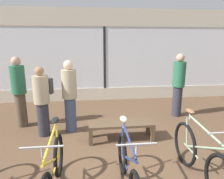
{
  "coord_description": "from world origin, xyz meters",
  "views": [
    {
      "loc": [
        -0.53,
        -2.89,
        2.11
      ],
      "look_at": [
        0.0,
        1.85,
        0.95
      ],
      "focal_mm": 32.0,
      "sensor_mm": 36.0,
      "label": 1
    }
  ],
  "objects_px": {
    "customer_by_window": "(19,91)",
    "customer_mid_floor": "(178,84)",
    "bicycle_center": "(128,169)",
    "display_bench": "(121,125)",
    "customer_near_rack": "(70,95)",
    "bicycle_right": "(200,158)",
    "customer_near_bench": "(42,99)",
    "bicycle_left": "(53,172)"
  },
  "relations": [
    {
      "from": "customer_near_bench",
      "to": "customer_by_window",
      "type": "bearing_deg",
      "value": 139.54
    },
    {
      "from": "bicycle_left",
      "to": "customer_by_window",
      "type": "bearing_deg",
      "value": 115.47
    },
    {
      "from": "bicycle_center",
      "to": "customer_by_window",
      "type": "xyz_separation_m",
      "value": [
        -2.23,
        2.58,
        0.56
      ]
    },
    {
      "from": "bicycle_right",
      "to": "customer_mid_floor",
      "type": "distance_m",
      "value": 2.93
    },
    {
      "from": "customer_mid_floor",
      "to": "bicycle_left",
      "type": "bearing_deg",
      "value": -137.04
    },
    {
      "from": "bicycle_left",
      "to": "customer_near_rack",
      "type": "relative_size",
      "value": 0.99
    },
    {
      "from": "customer_by_window",
      "to": "customer_near_bench",
      "type": "bearing_deg",
      "value": -40.46
    },
    {
      "from": "bicycle_right",
      "to": "customer_near_rack",
      "type": "xyz_separation_m",
      "value": [
        -2.08,
        2.05,
        0.49
      ]
    },
    {
      "from": "customer_by_window",
      "to": "bicycle_left",
      "type": "bearing_deg",
      "value": -64.53
    },
    {
      "from": "bicycle_center",
      "to": "display_bench",
      "type": "height_order",
      "value": "bicycle_center"
    },
    {
      "from": "bicycle_center",
      "to": "customer_by_window",
      "type": "relative_size",
      "value": 0.94
    },
    {
      "from": "bicycle_left",
      "to": "customer_by_window",
      "type": "relative_size",
      "value": 0.95
    },
    {
      "from": "display_bench",
      "to": "customer_near_bench",
      "type": "xyz_separation_m",
      "value": [
        -1.71,
        0.43,
        0.52
      ]
    },
    {
      "from": "bicycle_left",
      "to": "bicycle_right",
      "type": "bearing_deg",
      "value": 1.11
    },
    {
      "from": "customer_by_window",
      "to": "customer_mid_floor",
      "type": "height_order",
      "value": "customer_mid_floor"
    },
    {
      "from": "bicycle_left",
      "to": "display_bench",
      "type": "height_order",
      "value": "bicycle_left"
    },
    {
      "from": "bicycle_center",
      "to": "display_bench",
      "type": "relative_size",
      "value": 1.18
    },
    {
      "from": "bicycle_center",
      "to": "customer_near_bench",
      "type": "xyz_separation_m",
      "value": [
        -1.56,
        2.0,
        0.48
      ]
    },
    {
      "from": "bicycle_left",
      "to": "customer_near_bench",
      "type": "bearing_deg",
      "value": 105.27
    },
    {
      "from": "bicycle_center",
      "to": "customer_near_bench",
      "type": "height_order",
      "value": "customer_near_bench"
    },
    {
      "from": "bicycle_center",
      "to": "bicycle_right",
      "type": "bearing_deg",
      "value": 4.29
    },
    {
      "from": "customer_by_window",
      "to": "customer_near_bench",
      "type": "xyz_separation_m",
      "value": [
        0.67,
        -0.57,
        -0.08
      ]
    },
    {
      "from": "bicycle_center",
      "to": "customer_near_bench",
      "type": "distance_m",
      "value": 2.58
    },
    {
      "from": "bicycle_center",
      "to": "bicycle_right",
      "type": "height_order",
      "value": "bicycle_right"
    },
    {
      "from": "bicycle_left",
      "to": "bicycle_center",
      "type": "xyz_separation_m",
      "value": [
        1.02,
        -0.04,
        -0.0
      ]
    },
    {
      "from": "bicycle_center",
      "to": "customer_by_window",
      "type": "distance_m",
      "value": 3.45
    },
    {
      "from": "bicycle_right",
      "to": "display_bench",
      "type": "relative_size",
      "value": 1.26
    },
    {
      "from": "bicycle_center",
      "to": "customer_by_window",
      "type": "height_order",
      "value": "customer_by_window"
    },
    {
      "from": "display_bench",
      "to": "customer_by_window",
      "type": "relative_size",
      "value": 0.8
    },
    {
      "from": "bicycle_center",
      "to": "customer_mid_floor",
      "type": "relative_size",
      "value": 0.92
    },
    {
      "from": "bicycle_right",
      "to": "customer_mid_floor",
      "type": "relative_size",
      "value": 0.99
    },
    {
      "from": "display_bench",
      "to": "customer_by_window",
      "type": "bearing_deg",
      "value": 157.1
    },
    {
      "from": "bicycle_center",
      "to": "customer_near_rack",
      "type": "bearing_deg",
      "value": 114.39
    },
    {
      "from": "bicycle_right",
      "to": "customer_near_bench",
      "type": "distance_m",
      "value": 3.32
    },
    {
      "from": "display_bench",
      "to": "bicycle_right",
      "type": "bearing_deg",
      "value": -57.15
    },
    {
      "from": "customer_by_window",
      "to": "bicycle_center",
      "type": "bearing_deg",
      "value": -49.12
    },
    {
      "from": "bicycle_left",
      "to": "bicycle_center",
      "type": "distance_m",
      "value": 1.02
    },
    {
      "from": "bicycle_center",
      "to": "customer_mid_floor",
      "type": "bearing_deg",
      "value": 55.13
    },
    {
      "from": "bicycle_left",
      "to": "customer_near_bench",
      "type": "relative_size",
      "value": 1.06
    },
    {
      "from": "bicycle_left",
      "to": "customer_near_rack",
      "type": "bearing_deg",
      "value": 88.54
    },
    {
      "from": "bicycle_right",
      "to": "customer_near_bench",
      "type": "bearing_deg",
      "value": 144.29
    },
    {
      "from": "customer_by_window",
      "to": "customer_near_bench",
      "type": "relative_size",
      "value": 1.11
    }
  ]
}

